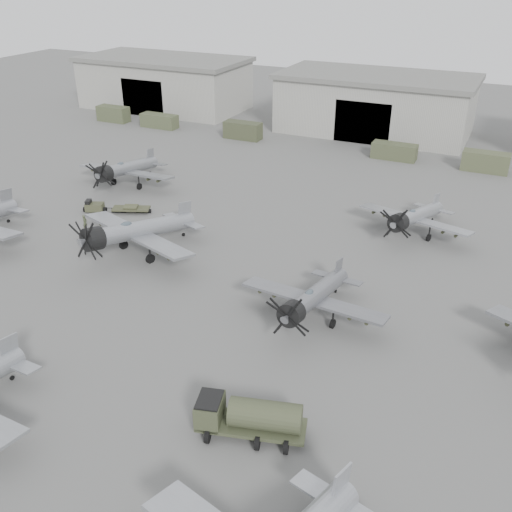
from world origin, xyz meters
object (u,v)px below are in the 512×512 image
Objects in this scene: tug_trailer at (109,208)px; ground_crew at (85,223)px; aircraft_far_0 at (124,169)px; aircraft_mid_2 at (312,298)px; aircraft_mid_1 at (133,232)px; fuel_tanker at (249,415)px; aircraft_far_1 at (414,217)px.

ground_crew is (0.73, -4.56, 0.27)m from tug_trailer.
aircraft_far_0 is 7.59m from tug_trailer.
aircraft_mid_2 reaches higher than tug_trailer.
aircraft_mid_1 is 1.99× the size of tug_trailer.
fuel_tanker is 32.08m from ground_crew.
aircraft_far_0 reaches higher than tug_trailer.
aircraft_mid_1 is at bearing -119.32° from ground_crew.
aircraft_far_0 is 33.29m from aircraft_far_1.
tug_trailer is 4.62m from ground_crew.
aircraft_mid_2 is 12.15m from fuel_tanker.
fuel_tanker is 0.96× the size of tug_trailer.
fuel_tanker is at bearing -135.14° from ground_crew.
aircraft_mid_2 reaches higher than fuel_tanker.
fuel_tanker is 4.14× the size of ground_crew.
fuel_tanker reaches higher than ground_crew.
tug_trailer is at bearing -151.23° from aircraft_far_1.
aircraft_mid_1 reaches higher than aircraft_mid_2.
fuel_tanker is (0.79, -12.10, -0.68)m from aircraft_mid_2.
ground_crew is at bearing 131.52° from fuel_tanker.
aircraft_far_0 is 42.04m from fuel_tanker.
aircraft_far_0 reaches higher than fuel_tanker.
fuel_tanker is at bearing -61.62° from tug_trailer.
ground_crew is (-25.94, 5.63, -1.27)m from aircraft_mid_2.
aircraft_far_0 is at bearing 121.24° from fuel_tanker.
aircraft_mid_2 is 28.59m from tug_trailer.
fuel_tanker is (-2.96, -30.08, -0.67)m from aircraft_far_1.
aircraft_far_0 is at bearing -163.93° from aircraft_far_1.
aircraft_mid_2 is at bearing -43.46° from tug_trailer.
ground_crew is at bearing -103.45° from tug_trailer.
aircraft_far_0 is 1.07× the size of aircraft_far_1.
aircraft_far_0 reaches higher than aircraft_mid_2.
aircraft_far_1 is at bearing 52.12° from aircraft_mid_1.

